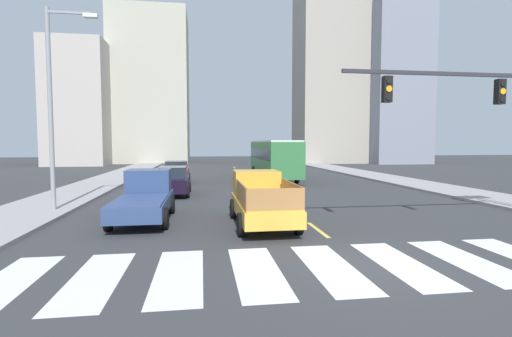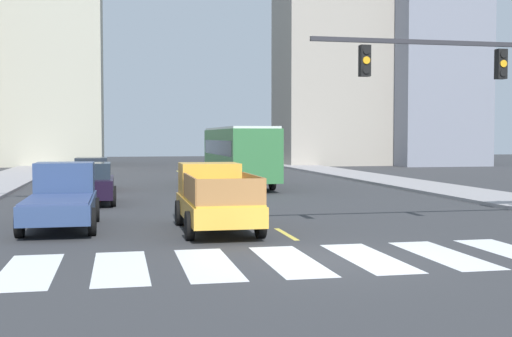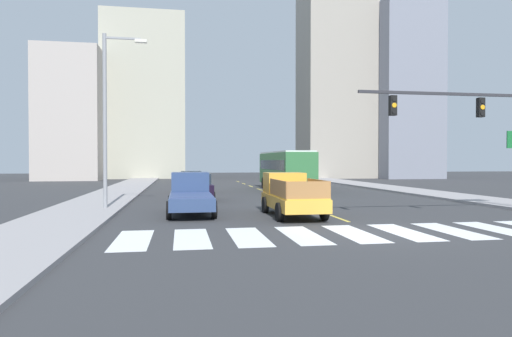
% 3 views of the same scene
% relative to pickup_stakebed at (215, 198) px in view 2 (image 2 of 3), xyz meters
% --- Properties ---
extents(ground_plane, '(160.00, 160.00, 0.00)m').
position_rel_pickup_stakebed_xyz_m(ground_plane, '(1.86, -5.41, -0.94)').
color(ground_plane, '#333437').
extents(sidewalk_right, '(3.73, 110.00, 0.15)m').
position_rel_pickup_stakebed_xyz_m(sidewalk_right, '(13.60, 12.59, -0.86)').
color(sidewalk_right, gray).
rests_on(sidewalk_right, ground).
extents(crosswalk_stripe_1, '(1.14, 3.86, 0.01)m').
position_rel_pickup_stakebed_xyz_m(crosswalk_stripe_1, '(-4.70, -5.41, -0.93)').
color(crosswalk_stripe_1, silver).
rests_on(crosswalk_stripe_1, ground).
extents(crosswalk_stripe_2, '(1.14, 3.86, 0.01)m').
position_rel_pickup_stakebed_xyz_m(crosswalk_stripe_2, '(-2.83, -5.41, -0.93)').
color(crosswalk_stripe_2, silver).
rests_on(crosswalk_stripe_2, ground).
extents(crosswalk_stripe_3, '(1.14, 3.86, 0.01)m').
position_rel_pickup_stakebed_xyz_m(crosswalk_stripe_3, '(-0.95, -5.41, -0.93)').
color(crosswalk_stripe_3, silver).
rests_on(crosswalk_stripe_3, ground).
extents(crosswalk_stripe_4, '(1.14, 3.86, 0.01)m').
position_rel_pickup_stakebed_xyz_m(crosswalk_stripe_4, '(0.92, -5.41, -0.93)').
color(crosswalk_stripe_4, silver).
rests_on(crosswalk_stripe_4, ground).
extents(crosswalk_stripe_5, '(1.14, 3.86, 0.01)m').
position_rel_pickup_stakebed_xyz_m(crosswalk_stripe_5, '(2.80, -5.41, -0.93)').
color(crosswalk_stripe_5, silver).
rests_on(crosswalk_stripe_5, ground).
extents(crosswalk_stripe_6, '(1.14, 3.86, 0.01)m').
position_rel_pickup_stakebed_xyz_m(crosswalk_stripe_6, '(4.67, -5.41, -0.93)').
color(crosswalk_stripe_6, silver).
rests_on(crosswalk_stripe_6, ground).
extents(lane_dash_0, '(0.16, 2.40, 0.01)m').
position_rel_pickup_stakebed_xyz_m(lane_dash_0, '(1.86, -1.41, -0.93)').
color(lane_dash_0, '#E0C74A').
rests_on(lane_dash_0, ground).
extents(lane_dash_1, '(0.16, 2.40, 0.01)m').
position_rel_pickup_stakebed_xyz_m(lane_dash_1, '(1.86, 3.59, -0.93)').
color(lane_dash_1, '#E0C74A').
rests_on(lane_dash_1, ground).
extents(lane_dash_2, '(0.16, 2.40, 0.01)m').
position_rel_pickup_stakebed_xyz_m(lane_dash_2, '(1.86, 8.59, -0.93)').
color(lane_dash_2, '#E0C74A').
rests_on(lane_dash_2, ground).
extents(lane_dash_3, '(0.16, 2.40, 0.01)m').
position_rel_pickup_stakebed_xyz_m(lane_dash_3, '(1.86, 13.59, -0.93)').
color(lane_dash_3, '#E0C74A').
rests_on(lane_dash_3, ground).
extents(lane_dash_4, '(0.16, 2.40, 0.01)m').
position_rel_pickup_stakebed_xyz_m(lane_dash_4, '(1.86, 18.59, -0.93)').
color(lane_dash_4, '#E0C74A').
rests_on(lane_dash_4, ground).
extents(lane_dash_5, '(0.16, 2.40, 0.01)m').
position_rel_pickup_stakebed_xyz_m(lane_dash_5, '(1.86, 23.59, -0.93)').
color(lane_dash_5, '#E0C74A').
rests_on(lane_dash_5, ground).
extents(lane_dash_6, '(0.16, 2.40, 0.01)m').
position_rel_pickup_stakebed_xyz_m(lane_dash_6, '(1.86, 28.59, -0.93)').
color(lane_dash_6, '#E0C74A').
rests_on(lane_dash_6, ground).
extents(lane_dash_7, '(0.16, 2.40, 0.01)m').
position_rel_pickup_stakebed_xyz_m(lane_dash_7, '(1.86, 33.59, -0.93)').
color(lane_dash_7, '#E0C74A').
rests_on(lane_dash_7, ground).
extents(pickup_stakebed, '(2.18, 5.20, 1.96)m').
position_rel_pickup_stakebed_xyz_m(pickup_stakebed, '(0.00, 0.00, 0.00)').
color(pickup_stakebed, gold).
rests_on(pickup_stakebed, ground).
extents(pickup_dark, '(2.18, 5.20, 1.96)m').
position_rel_pickup_stakebed_xyz_m(pickup_dark, '(-4.57, 1.50, -0.02)').
color(pickup_dark, navy).
rests_on(pickup_dark, ground).
extents(city_bus, '(2.72, 10.80, 3.32)m').
position_rel_pickup_stakebed_xyz_m(city_bus, '(3.79, 16.94, 1.02)').
color(city_bus, '#33733E').
rests_on(city_bus, ground).
extents(sedan_far, '(2.02, 4.40, 1.72)m').
position_rel_pickup_stakebed_xyz_m(sedan_far, '(-3.97, 8.55, -0.08)').
color(sedan_far, black).
rests_on(sedan_far, ground).
extents(sedan_near_right, '(2.02, 4.40, 1.72)m').
position_rel_pickup_stakebed_xyz_m(sedan_near_right, '(-4.22, 15.79, -0.08)').
color(sedan_near_right, red).
rests_on(sedan_near_right, ground).
extents(tower_tall_centre, '(8.71, 7.53, 25.24)m').
position_rel_pickup_stakebed_xyz_m(tower_tall_centre, '(27.32, 40.30, 11.68)').
color(tower_tall_centre, gray).
rests_on(tower_tall_centre, ground).
extents(block_mid_left, '(10.23, 8.16, 30.71)m').
position_rel_pickup_stakebed_xyz_m(block_mid_left, '(17.95, 43.72, 14.42)').
color(block_mid_left, '#A1998C').
rests_on(block_mid_left, ground).
extents(block_low_right, '(11.69, 10.93, 23.70)m').
position_rel_pickup_stakebed_xyz_m(block_low_right, '(-10.21, 48.90, 10.91)').
color(block_low_right, '#B1AE99').
rests_on(block_low_right, ground).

